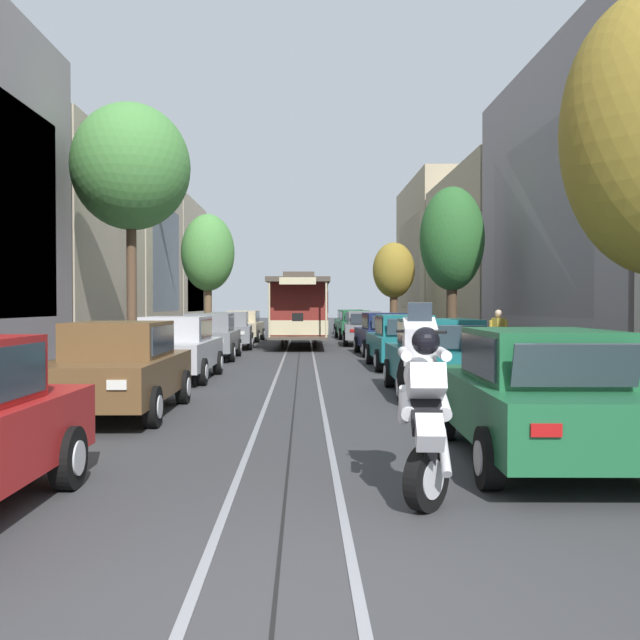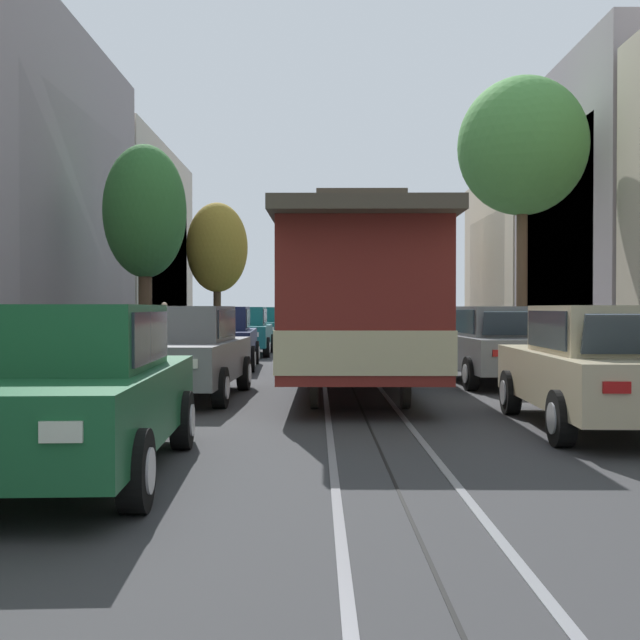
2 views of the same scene
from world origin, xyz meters
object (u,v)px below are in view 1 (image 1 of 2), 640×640
Objects in this scene: parked_car_brown_second_left at (118,368)px; parked_car_green_sixth_right at (354,324)px; parked_car_green_near_right at (538,395)px; parked_car_navy_fourth_right at (384,334)px; parked_car_green_far_right at (350,322)px; pedestrian_on_left_pavement at (498,336)px; parked_car_grey_fourth_left at (210,336)px; street_tree_kerb_left_mid at (208,253)px; street_tree_kerb_right_second at (452,240)px; parked_car_grey_fifth_right at (364,328)px; parked_car_silver_mid_left at (176,348)px; street_tree_kerb_left_second at (131,168)px; fire_hydrant at (84,374)px; parked_car_teal_mid_right at (403,341)px; street_tree_kerb_right_mid at (394,271)px; parked_car_beige_sixth_left at (243,326)px; cable_car_trolley at (300,310)px; parked_car_grey_fifth_left at (230,330)px; motorcycle_with_rider at (423,397)px; parked_car_teal_second_right at (438,356)px.

parked_car_brown_second_left and parked_car_green_sixth_right have the same top height.
parked_car_green_near_right is 18.33m from parked_car_navy_fourth_right.
parked_car_green_far_right is at bearing 79.69° from parked_car_brown_second_left.
parked_car_grey_fourth_left is at bearing 154.53° from pedestrian_on_left_pavement.
street_tree_kerb_right_second is (10.56, -14.42, -0.56)m from street_tree_kerb_left_mid.
parked_car_grey_fifth_right is 2.54× the size of pedestrian_on_left_pavement.
parked_car_silver_mid_left is 1.00× the size of parked_car_green_far_right.
street_tree_kerb_left_second is 11.24m from street_tree_kerb_right_second.
fire_hydrant is at bearing 137.79° from parked_car_green_near_right.
pedestrian_on_left_pavement is at bearing -12.74° from parked_car_teal_mid_right.
street_tree_kerb_right_mid reaches higher than parked_car_teal_mid_right.
fire_hydrant is at bearing -93.94° from parked_car_beige_sixth_left.
cable_car_trolley is at bearing 118.17° from parked_car_navy_fourth_right.
street_tree_kerb_left_mid reaches higher than parked_car_navy_fourth_right.
parked_car_grey_fifth_right is (6.08, 8.63, 0.00)m from parked_car_grey_fourth_left.
parked_car_grey_fifth_left is at bearing 89.89° from parked_car_silver_mid_left.
motorcycle_with_rider is (4.31, -5.50, 0.19)m from parked_car_brown_second_left.
cable_car_trolley is at bearing 75.77° from fire_hydrant.
parked_car_green_sixth_right is (6.07, 14.86, 0.00)m from parked_car_grey_fourth_left.
parked_car_teal_second_right is 11.97m from parked_car_navy_fourth_right.
street_tree_kerb_right_second is 5.68m from pedestrian_on_left_pavement.
street_tree_kerb_right_mid is (2.47, 27.01, 3.05)m from parked_car_teal_second_right.
street_tree_kerb_right_second is at bearing -53.80° from street_tree_kerb_left_mid.
pedestrian_on_left_pavement reaches higher than parked_car_grey_fifth_right.
parked_car_brown_second_left is at bearing -100.31° from parked_car_green_far_right.
street_tree_kerb_left_second reaches higher than cable_car_trolley.
cable_car_trolley is at bearing 115.53° from pedestrian_on_left_pavement.
parked_car_teal_second_right is 13.35m from street_tree_kerb_left_second.
parked_car_brown_second_left is at bearing 147.22° from parked_car_green_near_right.
parked_car_green_far_right is (0.19, 37.67, 0.00)m from parked_car_green_near_right.
parked_car_silver_mid_left and parked_car_navy_fourth_right have the same top height.
street_tree_kerb_right_second reaches higher than parked_car_navy_fourth_right.
parked_car_green_far_right is 0.79× the size of street_tree_kerb_right_mid.
parked_car_green_sixth_right is at bearing 89.97° from parked_car_green_near_right.
parked_car_brown_second_left is 2.31× the size of motorcycle_with_rider.
parked_car_grey_fourth_left is 6.59m from parked_car_navy_fourth_right.
parked_car_silver_mid_left and parked_car_green_near_right have the same top height.
motorcycle_with_rider reaches higher than parked_car_silver_mid_left.
parked_car_brown_second_left is at bearing -157.07° from parked_car_teal_second_right.
parked_car_green_near_right is at bearing -90.05° from parked_car_teal_second_right.
parked_car_grey_fifth_left is at bearing 71.81° from street_tree_kerb_left_second.
motorcycle_with_rider is (-1.84, -39.33, 0.19)m from parked_car_green_far_right.
parked_car_silver_mid_left is (-0.04, 5.73, 0.00)m from parked_car_brown_second_left.
parked_car_beige_sixth_left reaches higher than fire_hydrant.
parked_car_grey_fourth_left is 19.26m from street_tree_kerb_right_mid.
parked_car_green_near_right is at bearing -90.03° from parked_car_green_sixth_right.
parked_car_brown_second_left is 10.81m from parked_car_teal_mid_right.
parked_car_brown_second_left is 0.99× the size of parked_car_green_near_right.
street_tree_kerb_right_second reaches higher than parked_car_teal_second_right.
street_tree_kerb_left_mid is at bearing 104.52° from parked_car_green_near_right.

